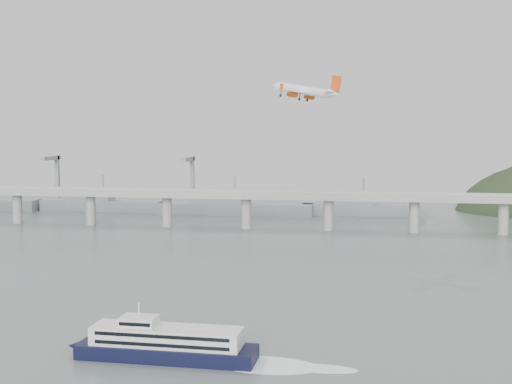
# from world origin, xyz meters

# --- Properties ---
(ground) EXTENTS (900.00, 900.00, 0.00)m
(ground) POSITION_xyz_m (0.00, 0.00, 0.00)
(ground) COLOR slate
(ground) RESTS_ON ground
(bridge) EXTENTS (800.00, 22.00, 23.90)m
(bridge) POSITION_xyz_m (-1.15, 200.00, 17.65)
(bridge) COLOR #989895
(bridge) RESTS_ON ground
(distant_fleet) EXTENTS (453.00, 60.90, 40.00)m
(distant_fleet) POSITION_xyz_m (-155.36, 265.08, 6.22)
(distant_fleet) COLOR gray
(distant_fleet) RESTS_ON ground
(ferry) EXTENTS (78.50, 14.36, 14.81)m
(ferry) POSITION_xyz_m (-8.58, -37.50, 4.02)
(ferry) COLOR black
(ferry) RESTS_ON ground
(airliner) EXTENTS (35.42, 33.21, 10.79)m
(airliner) POSITION_xyz_m (14.73, 98.30, 77.44)
(airliner) COLOR white
(airliner) RESTS_ON ground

